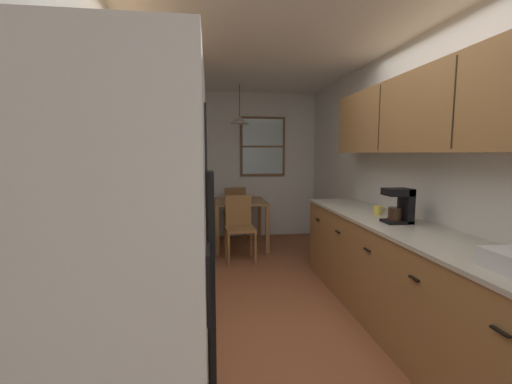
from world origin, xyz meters
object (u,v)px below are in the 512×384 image
Objects in this scene: stove_range at (141,334)px; mug_by_coffeemaker at (378,210)px; microwave_over_range at (110,114)px; coffee_maker at (400,205)px; refrigerator at (110,319)px; dining_chair_far at (234,209)px; table_serving_bowl at (240,199)px; trash_bin at (203,239)px; dining_table at (240,208)px; dining_chair_near at (239,225)px; storage_canister at (153,224)px.

mug_by_coffeemaker is at bearing 30.01° from stove_range.
microwave_over_range is 2.36m from coffee_maker.
dining_chair_far is at bearing 80.59° from refrigerator.
table_serving_bowl is at bearing -86.90° from dining_chair_far.
dining_chair_far is 8.02× the size of mug_by_coffeemaker.
refrigerator is 1.65× the size of stove_range.
mug_by_coffeemaker reaches higher than table_serving_bowl.
refrigerator is 3.38m from trash_bin.
mug_by_coffeemaker is at bearing -63.11° from dining_table.
microwave_over_range is 3.72m from dining_table.
stove_range reaches higher than dining_chair_near.
refrigerator is at bearing -101.47° from dining_table.
stove_range reaches higher than dining_chair_far.
dining_chair_far is at bearing 69.58° from trash_bin.
dining_chair_far is at bearing 89.00° from dining_chair_near.
mug_by_coffeemaker is (0.00, 0.39, -0.11)m from coffee_maker.
dining_chair_far is at bearing 93.10° from table_serving_bowl.
stove_range is 1.22× the size of dining_chair_far.
table_serving_bowl is at bearing 84.49° from dining_chair_near.
microwave_over_range is 4.35m from dining_chair_far.
storage_canister is at bearing -163.11° from mug_by_coffeemaker.
trash_bin is at bearing -166.00° from dining_chair_near.
stove_range is 2.88m from dining_chair_near.
storage_canister is (-0.01, 0.55, 0.52)m from stove_range.
coffee_maker is at bearing -47.20° from trash_bin.
storage_canister is (-0.88, -2.87, 0.37)m from dining_table.
microwave_over_range is 0.66× the size of dining_chair_near.
refrigerator is at bearing -102.51° from dining_chair_near.
microwave_over_range is at bearing 102.54° from refrigerator.
mug_by_coffeemaker is at bearing -62.63° from table_serving_bowl.
stove_range is at bearing -89.42° from storage_canister.
refrigerator is 2.65× the size of trash_bin.
microwave_over_range is 0.87× the size of trash_bin.
stove_range reaches higher than storage_canister.
table_serving_bowl is (0.57, 0.75, 0.44)m from trash_bin.
dining_chair_near is (0.77, 3.45, -0.41)m from refrigerator.
storage_canister reaches higher than table_serving_bowl.
stove_range is (-0.04, 0.69, -0.44)m from refrigerator.
coffee_maker is 2.86m from table_serving_bowl.
stove_range is 1.23m from microwave_over_range.
dining_table is at bearing 75.66° from stove_range.
refrigerator is 1.06m from microwave_over_range.
dining_chair_near is 1.31× the size of trash_bin.
dining_chair_far is 3.17m from mug_by_coffeemaker.
dining_table is 5.39× the size of table_serving_bowl.
stove_range is 3.71× the size of coffee_maker.
mug_by_coffeemaker is at bearing -52.88° from dining_chair_near.
mug_by_coffeemaker is (1.21, -1.60, 0.44)m from dining_chair_near.
dining_chair_near is at bearing -91.00° from dining_chair_far.
dining_chair_near reaches higher than dining_table.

